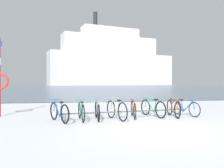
# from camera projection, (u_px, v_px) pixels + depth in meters

# --- Properties ---
(ground) EXTENTS (80.00, 132.00, 0.08)m
(ground) POSITION_uv_depth(u_px,v_px,m) (84.00, 87.00, 60.37)
(ground) COLOR silver
(bike_rack) EXTENTS (5.35, 0.78, 0.31)m
(bike_rack) POSITION_uv_depth(u_px,v_px,m) (127.00, 112.00, 9.37)
(bike_rack) COLOR #4C5156
(bike_rack) RESTS_ON ground
(bicycle_0) EXTENTS (0.80, 1.56, 0.81)m
(bicycle_0) POSITION_uv_depth(u_px,v_px,m) (59.00, 112.00, 8.60)
(bicycle_0) COLOR black
(bicycle_0) RESTS_ON ground
(bicycle_1) EXTENTS (0.46, 1.67, 0.78)m
(bicycle_1) POSITION_uv_depth(u_px,v_px,m) (81.00, 111.00, 8.91)
(bicycle_1) COLOR black
(bicycle_1) RESTS_ON ground
(bicycle_2) EXTENTS (0.46, 1.71, 0.75)m
(bicycle_2) POSITION_uv_depth(u_px,v_px,m) (97.00, 111.00, 9.12)
(bicycle_2) COLOR black
(bicycle_2) RESTS_ON ground
(bicycle_3) EXTENTS (0.62, 1.61, 0.84)m
(bicycle_3) POSITION_uv_depth(u_px,v_px,m) (116.00, 110.00, 9.09)
(bicycle_3) COLOR black
(bicycle_3) RESTS_ON ground
(bicycle_4) EXTENTS (0.46, 1.70, 0.76)m
(bicycle_4) POSITION_uv_depth(u_px,v_px,m) (133.00, 109.00, 9.61)
(bicycle_4) COLOR black
(bicycle_4) RESTS_ON ground
(bicycle_5) EXTENTS (0.63, 1.72, 0.81)m
(bicycle_5) POSITION_uv_depth(u_px,v_px,m) (153.00, 108.00, 9.85)
(bicycle_5) COLOR black
(bicycle_5) RESTS_ON ground
(bicycle_6) EXTENTS (0.46, 1.66, 0.79)m
(bicycle_6) POSITION_uv_depth(u_px,v_px,m) (173.00, 108.00, 9.83)
(bicycle_6) COLOR black
(bicycle_6) RESTS_ON ground
(bicycle_7) EXTENTS (0.67, 1.58, 0.75)m
(bicycle_7) POSITION_uv_depth(u_px,v_px,m) (185.00, 108.00, 10.15)
(bicycle_7) COLOR black
(bicycle_7) RESTS_ON ground
(rescue_post) EXTENTS (0.73, 0.11, 3.33)m
(rescue_post) POSITION_uv_depth(u_px,v_px,m) (0.00, 79.00, 9.88)
(rescue_post) COLOR red
(rescue_post) RESTS_ON ground
(ferry_ship) EXTENTS (52.70, 21.59, 28.90)m
(ferry_ship) POSITION_uv_depth(u_px,v_px,m) (112.00, 61.00, 95.74)
(ferry_ship) COLOR silver
(ferry_ship) RESTS_ON ground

